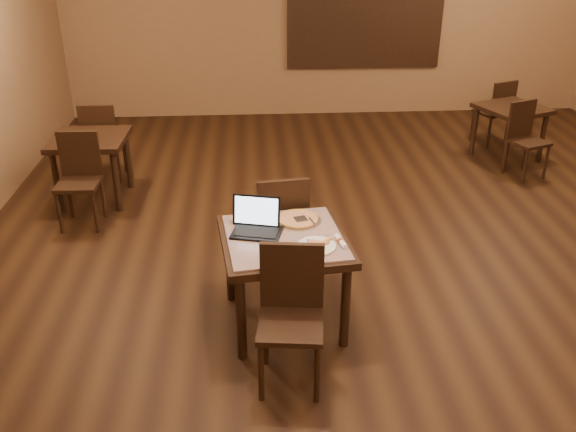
{
  "coord_description": "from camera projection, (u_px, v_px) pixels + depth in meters",
  "views": [
    {
      "loc": [
        -1.26,
        -4.39,
        2.93
      ],
      "look_at": [
        -1.0,
        -0.3,
        0.85
      ],
      "focal_mm": 38.0,
      "sensor_mm": 36.0,
      "label": 1
    }
  ],
  "objects": [
    {
      "name": "napkin_roll",
      "position": [
        341.0,
        241.0,
        4.39
      ],
      "size": [
        0.08,
        0.18,
        0.04
      ],
      "rotation": [
        0.0,
        0.0,
        0.23
      ],
      "color": "white",
      "rests_on": "tiled_table"
    },
    {
      "name": "other_table_b_chair_far",
      "position": [
        102.0,
        137.0,
        7.13
      ],
      "size": [
        0.42,
        0.42,
        0.95
      ],
      "rotation": [
        0.0,
        0.0,
        3.11
      ],
      "color": "black",
      "rests_on": "ground"
    },
    {
      "name": "pizza_whole",
      "position": [
        298.0,
        219.0,
        4.71
      ],
      "size": [
        0.32,
        0.32,
        0.02
      ],
      "color": "#D1B98B",
      "rests_on": "pizza_pan"
    },
    {
      "name": "plate",
      "position": [
        316.0,
        246.0,
        4.35
      ],
      "size": [
        0.28,
        0.28,
        0.02
      ],
      "primitive_type": "cylinder",
      "color": "white",
      "rests_on": "tiled_table"
    },
    {
      "name": "spatula",
      "position": [
        301.0,
        219.0,
        4.69
      ],
      "size": [
        0.15,
        0.25,
        0.01
      ],
      "primitive_type": "cube",
      "rotation": [
        0.0,
        0.0,
        0.27
      ],
      "color": "silver",
      "rests_on": "pizza_whole"
    },
    {
      "name": "pizza_pan",
      "position": [
        298.0,
        220.0,
        4.72
      ],
      "size": [
        0.36,
        0.36,
        0.01
      ],
      "primitive_type": "cylinder",
      "color": "silver",
      "rests_on": "tiled_table"
    },
    {
      "name": "other_table_a",
      "position": [
        511.0,
        115.0,
        7.74
      ],
      "size": [
        0.96,
        0.96,
        0.69
      ],
      "rotation": [
        0.0,
        0.0,
        0.38
      ],
      "color": "black",
      "rests_on": "ground"
    },
    {
      "name": "other_table_b_chair_near",
      "position": [
        80.0,
        174.0,
        6.15
      ],
      "size": [
        0.42,
        0.42,
        0.95
      ],
      "rotation": [
        0.0,
        0.0,
        -0.03
      ],
      "color": "black",
      "rests_on": "ground"
    },
    {
      "name": "other_table_b",
      "position": [
        90.0,
        148.0,
        6.6
      ],
      "size": [
        0.8,
        0.8,
        0.73
      ],
      "rotation": [
        0.0,
        0.0,
        -0.03
      ],
      "color": "black",
      "rests_on": "ground"
    },
    {
      "name": "wall_back",
      "position": [
        332.0,
        15.0,
        9.08
      ],
      "size": [
        8.0,
        0.02,
        3.0
      ],
      "primitive_type": "cube",
      "color": "brown",
      "rests_on": "ground"
    },
    {
      "name": "other_table_a_chair_near",
      "position": [
        525.0,
        134.0,
        7.3
      ],
      "size": [
        0.5,
        0.5,
        0.9
      ],
      "rotation": [
        0.0,
        0.0,
        0.38
      ],
      "color": "black",
      "rests_on": "ground"
    },
    {
      "name": "pizza_slice",
      "position": [
        316.0,
        244.0,
        4.34
      ],
      "size": [
        0.28,
        0.28,
        0.02
      ],
      "primitive_type": null,
      "rotation": [
        0.0,
        0.0,
        0.7
      ],
      "color": "#D1B98B",
      "rests_on": "plate"
    },
    {
      "name": "laptop",
      "position": [
        257.0,
        222.0,
        4.55
      ],
      "size": [
        0.41,
        0.36,
        0.25
      ],
      "rotation": [
        0.0,
        0.0,
        -0.24
      ],
      "color": "black",
      "rests_on": "tiled_table"
    },
    {
      "name": "other_table_a_chair_far",
      "position": [
        497.0,
        109.0,
        8.24
      ],
      "size": [
        0.5,
        0.5,
        0.9
      ],
      "rotation": [
        0.0,
        0.0,
        3.52
      ],
      "color": "black",
      "rests_on": "ground"
    },
    {
      "name": "tiled_table",
      "position": [
        284.0,
        248.0,
        4.54
      ],
      "size": [
        1.03,
        1.03,
        0.76
      ],
      "rotation": [
        0.0,
        0.0,
        0.12
      ],
      "color": "black",
      "rests_on": "ground"
    },
    {
      "name": "mural",
      "position": [
        366.0,
        12.0,
        9.05
      ],
      "size": [
        2.34,
        0.05,
        1.64
      ],
      "color": "#25578B",
      "rests_on": "wall_back"
    },
    {
      "name": "chair_main_far",
      "position": [
        281.0,
        222.0,
        5.14
      ],
      "size": [
        0.48,
        0.48,
        0.99
      ],
      "rotation": [
        0.0,
        0.0,
        3.26
      ],
      "color": "black",
      "rests_on": "ground"
    },
    {
      "name": "chair_main_near",
      "position": [
        291.0,
        308.0,
        4.04
      ],
      "size": [
        0.47,
        0.47,
        0.99
      ],
      "rotation": [
        0.0,
        0.0,
        -0.11
      ],
      "color": "black",
      "rests_on": "ground"
    },
    {
      "name": "ground",
      "position": [
        400.0,
        284.0,
        5.31
      ],
      "size": [
        10.0,
        10.0,
        0.0
      ],
      "primitive_type": "plane",
      "color": "black",
      "rests_on": "ground"
    }
  ]
}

